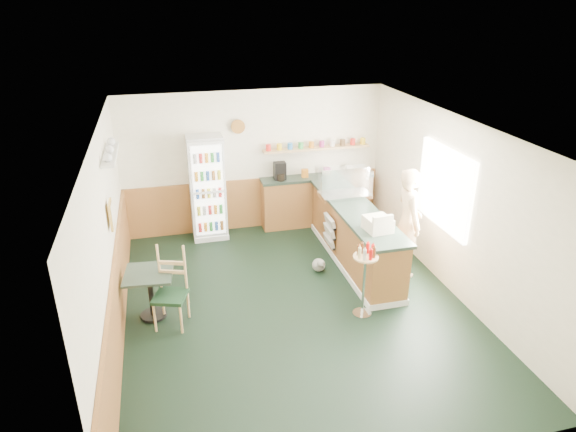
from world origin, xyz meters
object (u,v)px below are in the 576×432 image
object	(u,v)px
condiment_stand	(365,269)
cafe_chair	(169,284)
cafe_table	(150,286)
display_case	(345,183)
shopkeeper	(408,222)
cash_register	(378,224)
drinks_fridge	(207,188)

from	to	relation	value
condiment_stand	cafe_chair	size ratio (longest dim) A/B	0.96
cafe_chair	cafe_table	bearing A→B (deg)	165.53
display_case	cafe_chair	xyz separation A→B (m)	(-3.13, -1.56, -0.65)
display_case	shopkeeper	world-z (taller)	shopkeeper
condiment_stand	cafe_table	world-z (taller)	condiment_stand
cash_register	cafe_chair	world-z (taller)	cash_register
condiment_stand	cafe_table	bearing A→B (deg)	166.85
display_case	cash_register	xyz separation A→B (m)	(-0.00, -1.44, -0.14)
cash_register	display_case	bearing A→B (deg)	84.57
drinks_fridge	cafe_chair	bearing A→B (deg)	-107.46
display_case	cafe_chair	bearing A→B (deg)	-153.51
display_case	shopkeeper	xyz separation A→B (m)	(0.70, -1.07, -0.35)
cash_register	shopkeeper	bearing A→B (deg)	22.24
display_case	shopkeeper	size ratio (longest dim) A/B	0.48
display_case	shopkeeper	bearing A→B (deg)	-56.92
drinks_fridge	condiment_stand	bearing A→B (deg)	-59.71
cash_register	condiment_stand	bearing A→B (deg)	-130.20
shopkeeper	display_case	bearing A→B (deg)	38.39
shopkeeper	cafe_table	bearing A→B (deg)	99.64
drinks_fridge	cash_register	bearing A→B (deg)	-47.89
drinks_fridge	cafe_chair	world-z (taller)	drinks_fridge
shopkeeper	cafe_table	size ratio (longest dim) A/B	2.50
drinks_fridge	cafe_chair	xyz separation A→B (m)	(-0.84, -2.66, -0.38)
shopkeeper	cafe_table	world-z (taller)	shopkeeper
drinks_fridge	shopkeeper	size ratio (longest dim) A/B	1.08
cash_register	condiment_stand	size ratio (longest dim) A/B	0.34
cafe_chair	display_case	bearing A→B (deg)	45.69
condiment_stand	cafe_table	distance (m)	3.05
display_case	drinks_fridge	bearing A→B (deg)	154.41
display_case	condiment_stand	distance (m)	2.18
shopkeeper	drinks_fridge	bearing A→B (deg)	59.34
display_case	cafe_table	xyz separation A→B (m)	(-3.40, -1.39, -0.75)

